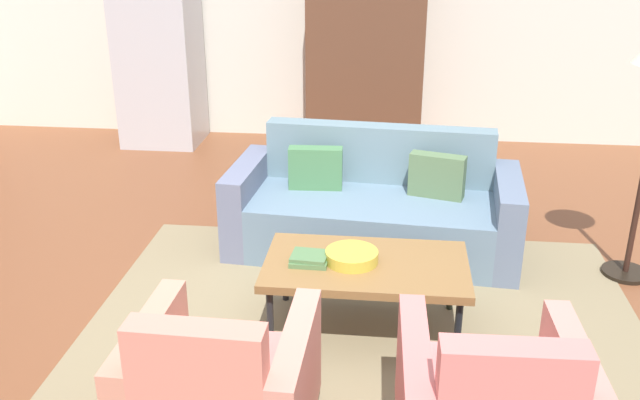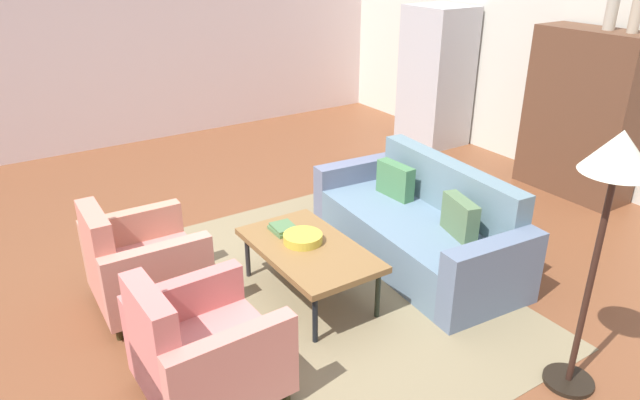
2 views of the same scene
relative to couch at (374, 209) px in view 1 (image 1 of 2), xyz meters
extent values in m
plane|color=brown|center=(-0.42, -1.33, -0.29)|extent=(10.25, 10.25, 0.00)
cube|color=silver|center=(-0.42, 2.80, 1.11)|extent=(8.55, 0.12, 2.80)
cube|color=#807354|center=(-0.01, -1.14, -0.28)|extent=(3.40, 2.60, 0.01)
cube|color=slate|center=(-0.01, -0.09, -0.08)|extent=(1.80, 1.03, 0.42)
cube|color=slate|center=(0.02, 0.27, 0.14)|extent=(1.75, 0.31, 0.86)
cube|color=slate|center=(0.95, -0.16, 0.02)|extent=(0.25, 0.91, 0.62)
cube|color=slate|center=(-0.96, -0.01, 0.02)|extent=(0.25, 0.91, 0.62)
cube|color=#54714B|center=(0.45, -0.02, 0.29)|extent=(0.42, 0.22, 0.32)
cube|color=#45794A|center=(-0.45, 0.05, 0.29)|extent=(0.41, 0.14, 0.32)
cylinder|color=#222326|center=(-0.54, -0.91, -0.09)|extent=(0.04, 0.04, 0.40)
cylinder|color=black|center=(0.52, -0.91, -0.09)|extent=(0.04, 0.04, 0.40)
cylinder|color=#252427|center=(-0.54, -1.47, -0.09)|extent=(0.04, 0.04, 0.40)
cylinder|color=black|center=(0.52, -1.47, -0.09)|extent=(0.04, 0.04, 0.40)
cube|color=brown|center=(-0.01, -1.19, 0.14)|extent=(1.20, 0.70, 0.05)
cylinder|color=#2A2D15|center=(-0.94, -1.94, -0.24)|extent=(0.05, 0.05, 0.10)
cylinder|color=#30271E|center=(-0.26, -1.95, -0.24)|extent=(0.05, 0.05, 0.10)
cube|color=tan|center=(-0.95, -2.28, 0.09)|extent=(0.14, 0.80, 0.56)
cube|color=tan|center=(-0.27, -2.29, 0.09)|extent=(0.14, 0.80, 0.56)
cube|color=#CC706B|center=(0.25, -2.30, 0.09)|extent=(0.14, 0.80, 0.56)
cylinder|color=gold|center=(-0.09, -1.19, 0.20)|extent=(0.31, 0.31, 0.07)
cube|color=#4E7648|center=(-0.34, -1.22, 0.18)|extent=(0.22, 0.19, 0.03)
cube|color=#4B7345|center=(-0.34, -1.22, 0.20)|extent=(0.22, 0.19, 0.02)
cube|color=brown|center=(-0.20, 2.45, 0.61)|extent=(1.20, 0.50, 1.80)
cube|color=#3E2419|center=(-0.50, 2.71, 0.61)|extent=(0.56, 0.01, 1.51)
cube|color=#482820|center=(0.10, 2.71, 0.61)|extent=(0.56, 0.01, 1.51)
cube|color=#B7BABF|center=(-2.38, 2.35, 0.64)|extent=(0.80, 0.70, 1.85)
cylinder|color=#99999E|center=(-2.33, 2.72, 0.73)|extent=(0.02, 0.02, 0.70)
cylinder|color=black|center=(1.78, -0.31, -0.27)|extent=(0.32, 0.32, 0.03)
camera|label=1|loc=(0.12, -4.85, 2.07)|focal=39.27mm
camera|label=2|loc=(3.38, -3.28, 2.37)|focal=32.62mm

